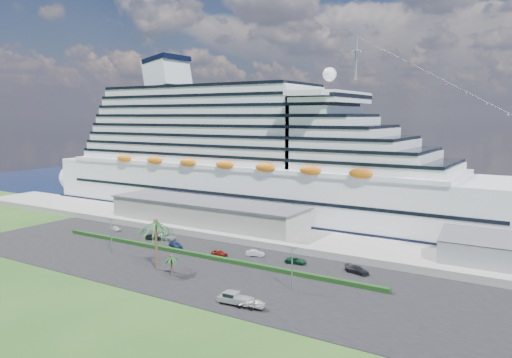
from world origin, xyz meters
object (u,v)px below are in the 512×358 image
Objects in this scene: parked_car_3 at (176,245)px; pickup_truck at (234,298)px; boat_trailer at (252,302)px; cruise_ship at (260,164)px.

parked_car_3 is 0.74× the size of pickup_truck.
pickup_truck reaches higher than boat_trailer.
parked_car_3 is at bearing 148.35° from boat_trailer.
parked_car_3 is 0.79× the size of boat_trailer.
boat_trailer reaches higher than parked_car_3.
cruise_ship is at bearing 118.40° from pickup_truck.
boat_trailer is at bearing -101.97° from parked_car_3.
cruise_ship is 33.27× the size of boat_trailer.
boat_trailer is at bearing -59.23° from cruise_ship.
cruise_ship is 78.27m from pickup_truck.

